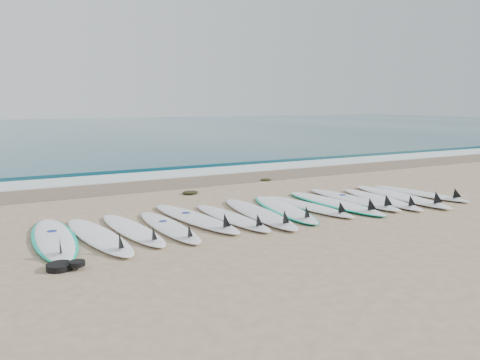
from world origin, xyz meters
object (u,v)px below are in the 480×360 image
surfboard_13 (421,193)px  leash_coil (63,266)px  surfboard_7 (285,209)px  surfboard_0 (54,238)px

surfboard_13 → leash_coil: 7.96m
surfboard_7 → surfboard_13: size_ratio=1.07×
leash_coil → surfboard_0: bearing=87.8°
surfboard_7 → leash_coil: bearing=-153.3°
surfboard_13 → leash_coil: (-7.87, -1.23, -0.01)m
surfboard_13 → leash_coil: bearing=-179.4°
surfboard_0 → leash_coil: (-0.05, -1.36, -0.00)m
surfboard_0 → surfboard_7: (4.21, 0.02, -0.00)m
surfboard_7 → surfboard_13: (3.61, -0.15, 0.01)m
surfboard_0 → surfboard_13: bearing=0.5°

